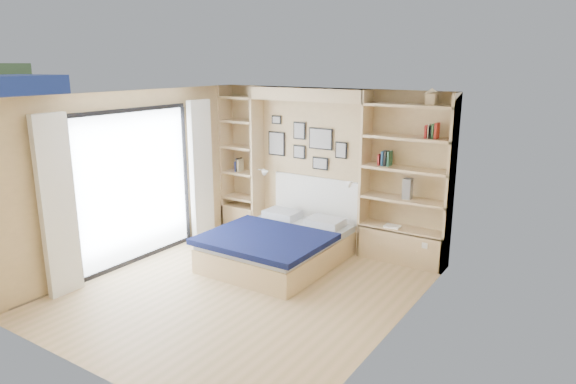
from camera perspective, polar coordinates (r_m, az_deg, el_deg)
The scene contains 8 objects.
ground at distance 6.83m, azimuth -4.88°, elevation -10.80°, with size 4.50×4.50×0.00m, color tan.
room_shell at distance 7.86m, azimuth -0.45°, elevation 0.95°, with size 4.50×4.50×4.50m.
bed at distance 7.59m, azimuth -0.99°, elevation -5.87°, with size 1.69×2.24×1.07m.
photo_gallery at distance 8.37m, azimuth 1.83°, elevation 5.45°, with size 1.48×0.02×0.82m.
reading_lamps at distance 8.20m, azimuth 1.90°, elevation 1.68°, with size 1.92×0.12×0.15m.
shelf_decor at distance 7.55m, azimuth 11.03°, elevation 4.83°, with size 3.50×0.23×2.03m.
deck at distance 9.34m, azimuth -22.65°, elevation -4.88°, with size 3.20×4.00×0.05m, color #706453.
deck_chair at distance 9.30m, azimuth -18.85°, elevation -2.04°, with size 0.51×0.84×0.83m.
Camera 1 is at (3.85, -4.85, 2.89)m, focal length 32.00 mm.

